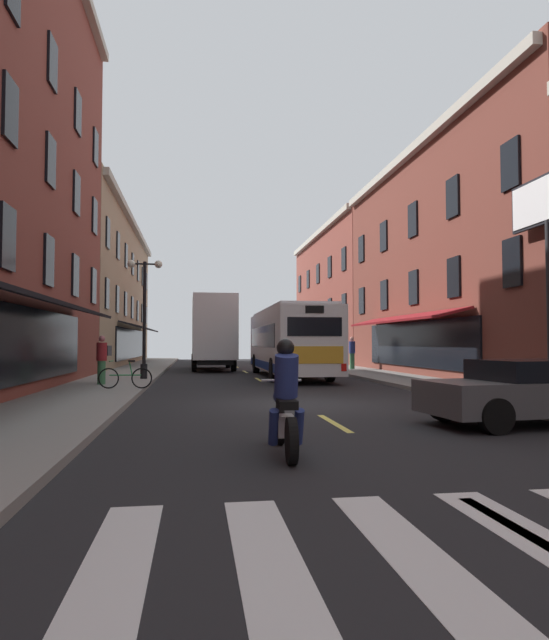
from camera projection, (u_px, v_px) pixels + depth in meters
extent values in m
cube|color=black|center=(300.00, 406.00, 14.27)|extent=(34.80, 80.00, 0.10)
cube|color=#DBCC4C|center=(537.00, 540.00, 4.38)|extent=(0.14, 2.40, 0.01)
cube|color=#DBCC4C|center=(334.00, 423.00, 10.81)|extent=(0.14, 2.40, 0.01)
cube|color=#DBCC4C|center=(282.00, 393.00, 17.24)|extent=(0.14, 2.40, 0.01)
cube|color=#DBCC4C|center=(259.00, 380.00, 23.66)|extent=(0.14, 2.40, 0.01)
cube|color=#DBCC4C|center=(245.00, 372.00, 30.09)|extent=(0.14, 2.40, 0.01)
cube|color=#DBCC4C|center=(236.00, 367.00, 36.51)|extent=(0.14, 2.40, 0.01)
cube|color=#DBCC4C|center=(230.00, 363.00, 42.94)|extent=(0.14, 2.40, 0.01)
cube|color=#DBCC4C|center=(226.00, 361.00, 49.37)|extent=(0.14, 2.40, 0.01)
cube|color=silver|center=(116.00, 564.00, 3.91)|extent=(0.50, 2.80, 0.01)
cube|color=silver|center=(268.00, 555.00, 4.07)|extent=(0.50, 2.80, 0.01)
cube|color=silver|center=(407.00, 547.00, 4.22)|extent=(0.50, 2.80, 0.01)
cube|color=silver|center=(537.00, 540.00, 4.38)|extent=(0.50, 2.80, 0.01)
cube|color=gray|center=(66.00, 405.00, 13.42)|extent=(3.00, 80.00, 0.14)
cube|color=gray|center=(508.00, 398.00, 15.12)|extent=(3.00, 80.00, 0.14)
cube|color=black|center=(5.00, 345.00, 13.27)|extent=(0.10, 16.00, 2.10)
cube|color=black|center=(37.00, 297.00, 13.43)|extent=(1.38, 14.93, 0.44)
cube|color=black|center=(7.00, 238.00, 13.39)|extent=(0.10, 1.00, 1.60)
cube|color=black|center=(49.00, 261.00, 17.15)|extent=(0.10, 1.00, 1.60)
cube|color=black|center=(75.00, 276.00, 20.92)|extent=(0.10, 1.00, 1.60)
cube|color=black|center=(94.00, 286.00, 24.69)|extent=(0.10, 1.00, 1.60)
cube|color=black|center=(10.00, 110.00, 13.52)|extent=(0.10, 1.00, 1.60)
cube|color=black|center=(51.00, 161.00, 17.29)|extent=(0.10, 1.00, 1.60)
cube|color=black|center=(76.00, 194.00, 21.06)|extent=(0.10, 1.00, 1.60)
cube|color=black|center=(95.00, 216.00, 24.82)|extent=(0.10, 1.00, 1.60)
cube|color=black|center=(52.00, 63.00, 17.43)|extent=(0.10, 1.00, 1.60)
cube|color=black|center=(78.00, 113.00, 21.19)|extent=(0.10, 1.00, 1.60)
cube|color=black|center=(95.00, 148.00, 24.96)|extent=(0.10, 1.00, 1.60)
cube|color=#9E8466|center=(75.00, 292.00, 39.22)|extent=(8.00, 26.57, 10.58)
cube|color=#B2AD9E|center=(134.00, 226.00, 40.02)|extent=(0.44, 26.07, 0.40)
cube|color=black|center=(132.00, 344.00, 39.64)|extent=(0.10, 16.00, 2.10)
cube|color=black|center=(142.00, 327.00, 39.79)|extent=(1.38, 14.93, 0.44)
cube|color=black|center=(107.00, 294.00, 28.45)|extent=(0.10, 1.00, 1.60)
cube|color=black|center=(117.00, 299.00, 32.22)|extent=(0.10, 1.00, 1.60)
cube|color=black|center=(126.00, 304.00, 35.99)|extent=(0.10, 1.00, 1.60)
cube|color=black|center=(132.00, 308.00, 39.75)|extent=(0.10, 1.00, 1.60)
cube|color=black|center=(138.00, 311.00, 43.52)|extent=(0.10, 1.00, 1.60)
cube|color=black|center=(142.00, 313.00, 47.28)|extent=(0.10, 1.00, 1.60)
cube|color=black|center=(146.00, 315.00, 51.05)|extent=(0.10, 1.00, 1.60)
cube|color=black|center=(108.00, 233.00, 28.59)|extent=(0.10, 1.00, 1.60)
cube|color=black|center=(118.00, 246.00, 32.36)|extent=(0.10, 1.00, 1.60)
cube|color=black|center=(126.00, 256.00, 36.12)|extent=(0.10, 1.00, 1.60)
cube|color=black|center=(133.00, 264.00, 39.89)|extent=(0.10, 1.00, 1.60)
cube|color=black|center=(138.00, 271.00, 43.65)|extent=(0.10, 1.00, 1.60)
cube|color=black|center=(143.00, 277.00, 47.42)|extent=(0.10, 1.00, 1.60)
cube|color=black|center=(147.00, 282.00, 51.19)|extent=(0.10, 1.00, 1.60)
cube|color=brown|center=(493.00, 262.00, 26.03)|extent=(8.00, 19.90, 11.00)
cube|color=#B2AD9E|center=(411.00, 152.00, 25.66)|extent=(0.44, 19.40, 0.40)
cube|color=black|center=(414.00, 344.00, 25.28)|extent=(0.10, 12.00, 2.10)
cube|color=maroon|center=(399.00, 318.00, 25.23)|extent=(1.38, 11.20, 0.44)
cube|color=black|center=(512.00, 262.00, 17.49)|extent=(0.10, 1.00, 1.60)
cube|color=black|center=(454.00, 277.00, 21.44)|extent=(0.10, 1.00, 1.60)
cube|color=black|center=(414.00, 288.00, 25.40)|extent=(0.10, 1.00, 1.60)
cube|color=black|center=(384.00, 295.00, 29.35)|extent=(0.10, 1.00, 1.60)
cube|color=black|center=(362.00, 301.00, 33.30)|extent=(0.10, 1.00, 1.60)
cube|color=black|center=(510.00, 165.00, 17.62)|extent=(0.10, 1.00, 1.60)
cube|color=black|center=(453.00, 197.00, 21.58)|extent=(0.10, 1.00, 1.60)
cube|color=black|center=(413.00, 220.00, 25.53)|extent=(0.10, 1.00, 1.60)
cube|color=black|center=(384.00, 236.00, 29.49)|extent=(0.10, 1.00, 1.60)
cube|color=black|center=(361.00, 249.00, 33.44)|extent=(0.10, 1.00, 1.60)
cube|color=brown|center=(365.00, 297.00, 45.81)|extent=(8.00, 19.90, 11.01)
cube|color=#B2AD9E|center=(317.00, 235.00, 45.44)|extent=(0.44, 19.40, 0.40)
cube|color=black|center=(318.00, 344.00, 45.06)|extent=(0.10, 12.00, 2.10)
cube|color=maroon|center=(310.00, 329.00, 45.00)|extent=(1.38, 11.20, 0.44)
cube|color=black|center=(344.00, 305.00, 37.26)|extent=(0.10, 1.00, 1.60)
cube|color=black|center=(330.00, 309.00, 41.21)|extent=(0.10, 1.00, 1.60)
cube|color=black|center=(318.00, 312.00, 45.17)|extent=(0.10, 1.00, 1.60)
cube|color=black|center=(308.00, 314.00, 49.12)|extent=(0.10, 1.00, 1.60)
cube|color=black|center=(300.00, 317.00, 53.08)|extent=(0.10, 1.00, 1.60)
cube|color=black|center=(344.00, 259.00, 37.40)|extent=(0.10, 1.00, 1.60)
cube|color=black|center=(330.00, 267.00, 41.35)|extent=(0.10, 1.00, 1.60)
cube|color=black|center=(318.00, 274.00, 45.30)|extent=(0.10, 1.00, 1.60)
cube|color=black|center=(308.00, 279.00, 49.26)|extent=(0.10, 1.00, 1.60)
cube|color=black|center=(300.00, 284.00, 53.21)|extent=(0.10, 1.00, 1.60)
cube|color=black|center=(548.00, 198.00, 15.26)|extent=(0.10, 3.30, 1.41)
cube|color=silver|center=(546.00, 198.00, 15.26)|extent=(0.04, 3.14, 1.25)
cube|color=silver|center=(289.00, 341.00, 25.57)|extent=(2.61, 11.42, 2.71)
cube|color=silver|center=(289.00, 311.00, 25.63)|extent=(2.41, 10.22, 0.16)
cube|color=black|center=(288.00, 337.00, 25.88)|extent=(2.64, 9.02, 0.96)
cube|color=#193899|center=(289.00, 364.00, 25.53)|extent=(2.64, 11.02, 0.36)
cube|color=black|center=(273.00, 338.00, 31.18)|extent=(2.25, 0.13, 1.10)
cube|color=black|center=(314.00, 327.00, 19.99)|extent=(2.05, 0.13, 0.70)
cube|color=gold|center=(315.00, 355.00, 19.94)|extent=(2.15, 0.11, 0.64)
cube|color=black|center=(314.00, 309.00, 20.01)|extent=(0.70, 0.10, 0.28)
cube|color=red|center=(285.00, 368.00, 19.75)|extent=(0.20, 0.08, 0.28)
cube|color=red|center=(344.00, 367.00, 20.06)|extent=(0.20, 0.08, 0.28)
cylinder|color=black|center=(256.00, 364.00, 29.02)|extent=(0.31, 1.00, 1.00)
cylinder|color=black|center=(299.00, 363.00, 29.35)|extent=(0.31, 1.00, 1.00)
cylinder|color=black|center=(274.00, 370.00, 22.19)|extent=(0.31, 1.00, 1.00)
cylinder|color=black|center=(330.00, 370.00, 22.51)|extent=(0.31, 1.00, 1.00)
cube|color=#B21E19|center=(211.00, 344.00, 35.17)|extent=(2.32, 2.18, 2.40)
cube|color=black|center=(210.00, 331.00, 36.23)|extent=(2.00, 0.12, 0.80)
cube|color=white|center=(214.00, 328.00, 31.32)|extent=(2.46, 5.75, 3.56)
cube|color=navy|center=(235.00, 325.00, 31.52)|extent=(0.10, 3.44, 0.90)
cube|color=black|center=(213.00, 361.00, 32.30)|extent=(1.98, 7.50, 0.24)
cylinder|color=black|center=(194.00, 361.00, 34.76)|extent=(0.29, 0.90, 0.90)
cylinder|color=black|center=(228.00, 361.00, 35.10)|extent=(0.29, 0.90, 0.90)
cylinder|color=black|center=(194.00, 364.00, 30.22)|extent=(0.29, 0.90, 0.90)
cylinder|color=black|center=(234.00, 363.00, 30.56)|extent=(0.29, 0.90, 0.90)
cube|color=#515154|center=(532.00, 396.00, 10.64)|extent=(4.40, 2.19, 0.63)
cube|color=black|center=(539.00, 371.00, 10.70)|extent=(2.44, 1.84, 0.43)
cylinder|color=black|center=(496.00, 416.00, 9.47)|extent=(0.66, 0.28, 0.64)
cylinder|color=black|center=(444.00, 405.00, 11.11)|extent=(0.66, 0.28, 0.64)
cube|color=silver|center=(212.00, 356.00, 42.11)|extent=(1.85, 4.39, 0.65)
cube|color=black|center=(212.00, 349.00, 41.96)|extent=(1.67, 2.38, 0.51)
cube|color=red|center=(203.00, 354.00, 39.87)|extent=(0.20, 0.06, 0.14)
cube|color=red|center=(223.00, 354.00, 40.07)|extent=(0.20, 0.06, 0.14)
cylinder|color=black|center=(201.00, 359.00, 43.46)|extent=(0.22, 0.64, 0.64)
cylinder|color=black|center=(223.00, 359.00, 43.69)|extent=(0.22, 0.64, 0.64)
cylinder|color=black|center=(201.00, 360.00, 40.50)|extent=(0.22, 0.64, 0.64)
cylinder|color=black|center=(224.00, 360.00, 40.74)|extent=(0.22, 0.64, 0.64)
cylinder|color=black|center=(280.00, 424.00, 8.58)|extent=(0.13, 0.62, 0.62)
cylinder|color=black|center=(291.00, 441.00, 7.14)|extent=(0.15, 0.63, 0.62)
cylinder|color=#B2B2B7|center=(281.00, 406.00, 8.47)|extent=(0.09, 0.33, 0.68)
ellipsoid|color=navy|center=(284.00, 396.00, 8.06)|extent=(0.35, 0.58, 0.28)
cube|color=black|center=(287.00, 404.00, 7.66)|extent=(0.29, 0.57, 0.12)
cube|color=#B2B2B7|center=(285.00, 426.00, 7.86)|extent=(0.26, 0.41, 0.30)
cylinder|color=#B2B2B7|center=(281.00, 380.00, 8.39)|extent=(0.62, 0.07, 0.04)
cylinder|color=navy|center=(286.00, 376.00, 7.74)|extent=(0.36, 0.47, 0.66)
sphere|color=black|center=(285.00, 348.00, 7.87)|extent=(0.26, 0.26, 0.26)
cylinder|color=navy|center=(274.00, 427.00, 7.73)|extent=(0.16, 0.37, 0.56)
cylinder|color=navy|center=(299.00, 427.00, 7.76)|extent=(0.16, 0.37, 0.56)
torus|color=black|center=(109.00, 378.00, 17.36)|extent=(0.67, 0.10, 0.66)
torus|color=black|center=(142.00, 378.00, 17.43)|extent=(0.67, 0.10, 0.66)
cylinder|color=#1E7F3F|center=(125.00, 375.00, 17.40)|extent=(1.00, 0.12, 0.04)
cylinder|color=#1E7F3F|center=(131.00, 369.00, 17.42)|extent=(0.14, 0.05, 0.50)
cube|color=black|center=(132.00, 361.00, 17.43)|extent=(0.21, 0.14, 0.06)
cylinder|color=#1E7F3F|center=(111.00, 361.00, 17.39)|extent=(0.07, 0.48, 0.03)
cylinder|color=#33663F|center=(101.00, 372.00, 19.18)|extent=(0.28, 0.28, 0.83)
cylinder|color=maroon|center=(102.00, 352.00, 19.21)|extent=(0.36, 0.36, 0.64)
sphere|color=#C0686F|center=(102.00, 339.00, 19.23)|extent=(0.23, 0.23, 0.23)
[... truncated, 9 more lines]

